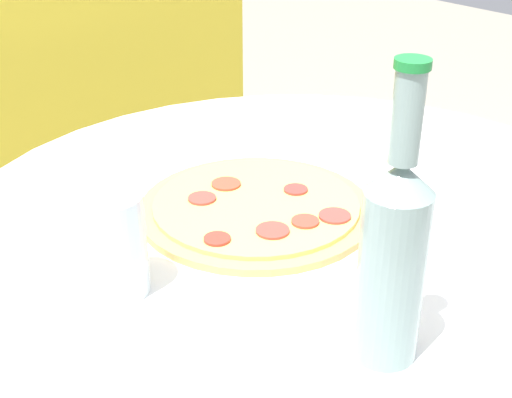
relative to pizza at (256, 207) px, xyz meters
name	(u,v)px	position (x,y,z in m)	size (l,w,h in m)	color
table	(308,328)	(0.05, -0.06, -0.19)	(0.96, 0.96, 0.71)	white
pizza	(256,207)	(0.00, 0.00, 0.00)	(0.31, 0.31, 0.02)	tan
beer_bottle	(393,254)	(-0.09, -0.29, 0.10)	(0.06, 0.06, 0.29)	gray
drinking_glass	(113,244)	(-0.23, -0.04, 0.05)	(0.07, 0.07, 0.12)	silver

